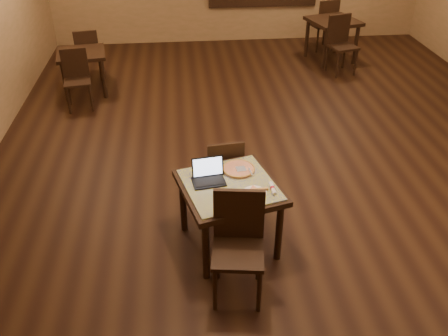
{
  "coord_description": "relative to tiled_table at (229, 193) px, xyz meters",
  "views": [
    {
      "loc": [
        -1.38,
        -5.45,
        3.42
      ],
      "look_at": [
        -0.99,
        -1.54,
        0.85
      ],
      "focal_mm": 38.0,
      "sensor_mm": 36.0,
      "label": 1
    }
  ],
  "objects": [
    {
      "name": "laptop",
      "position": [
        -0.2,
        0.1,
        0.16
      ],
      "size": [
        0.34,
        0.29,
        0.22
      ],
      "rotation": [
        0.0,
        0.0,
        0.14
      ],
      "color": "black",
      "rests_on": "tiled_table"
    },
    {
      "name": "chair_main_near",
      "position": [
        0.01,
        -0.61,
        -0.07
      ],
      "size": [
        0.51,
        0.51,
        1.05
      ],
      "rotation": [
        0.0,
        0.0,
        -0.14
      ],
      "color": "black",
      "rests_on": "ground"
    },
    {
      "name": "pizza_whole",
      "position": [
        0.12,
        0.24,
        0.12
      ],
      "size": [
        0.34,
        0.34,
        0.02
      ],
      "color": "beige",
      "rests_on": "pizza_pan"
    },
    {
      "name": "other_table_b",
      "position": [
        -2.05,
        4.12,
        -0.06
      ],
      "size": [
        0.88,
        0.88,
        0.73
      ],
      "rotation": [
        0.0,
        0.0,
        0.15
      ],
      "color": "black",
      "rests_on": "ground"
    },
    {
      "name": "ground",
      "position": [
        0.95,
        1.7,
        -0.66
      ],
      "size": [
        10.0,
        10.0,
        0.0
      ],
      "primitive_type": "plane",
      "color": "black",
      "rests_on": "ground"
    },
    {
      "name": "pizza_pan",
      "position": [
        0.12,
        0.24,
        0.11
      ],
      "size": [
        0.36,
        0.36,
        0.01
      ],
      "primitive_type": "cylinder",
      "color": "silver",
      "rests_on": "tiled_table"
    },
    {
      "name": "napkin_roll",
      "position": [
        0.4,
        -0.14,
        0.12
      ],
      "size": [
        0.04,
        0.18,
        0.04
      ],
      "rotation": [
        0.0,
        0.0,
        0.03
      ],
      "color": "white",
      "rests_on": "tiled_table"
    },
    {
      "name": "tiled_table",
      "position": [
        0.0,
        0.0,
        0.0
      ],
      "size": [
        1.12,
        1.12,
        0.76
      ],
      "rotation": [
        0.0,
        0.0,
        0.26
      ],
      "color": "black",
      "rests_on": "ground"
    },
    {
      "name": "other_table_b_chair_far",
      "position": [
        -2.04,
        4.66,
        -0.13
      ],
      "size": [
        0.46,
        0.46,
        0.94
      ],
      "rotation": [
        0.0,
        0.0,
        3.3
      ],
      "color": "black",
      "rests_on": "ground"
    },
    {
      "name": "other_table_a_chair_far",
      "position": [
        2.64,
        5.87,
        -0.07
      ],
      "size": [
        0.56,
        0.56,
        1.05
      ],
      "rotation": [
        0.0,
        0.0,
        3.41
      ],
      "color": "black",
      "rests_on": "ground"
    },
    {
      "name": "other_table_a_chair_near",
      "position": [
        2.59,
        4.63,
        -0.07
      ],
      "size": [
        0.56,
        0.56,
        1.05
      ],
      "rotation": [
        0.0,
        0.0,
        0.27
      ],
      "color": "black",
      "rests_on": "ground"
    },
    {
      "name": "other_table_b_chair_near",
      "position": [
        -2.06,
        3.57,
        -0.13
      ],
      "size": [
        0.46,
        0.46,
        0.94
      ],
      "rotation": [
        0.0,
        0.0,
        0.15
      ],
      "color": "black",
      "rests_on": "ground"
    },
    {
      "name": "plate",
      "position": [
        0.22,
        -0.18,
        0.11
      ],
      "size": [
        0.23,
        0.23,
        0.01
      ],
      "primitive_type": "cylinder",
      "color": "white",
      "rests_on": "tiled_table"
    },
    {
      "name": "pizza_slice",
      "position": [
        0.22,
        -0.18,
        0.13
      ],
      "size": [
        0.21,
        0.21,
        0.02
      ],
      "primitive_type": null,
      "rotation": [
        0.0,
        0.0,
        0.05
      ],
      "color": "beige",
      "rests_on": "plate"
    },
    {
      "name": "other_table_a",
      "position": [
        2.61,
        5.25,
        0.02
      ],
      "size": [
        1.07,
        1.07,
        0.81
      ],
      "rotation": [
        0.0,
        0.0,
        0.27
      ],
      "color": "black",
      "rests_on": "ground"
    },
    {
      "name": "chair_main_far",
      "position": [
        0.01,
        0.62,
        -0.14
      ],
      "size": [
        0.44,
        0.44,
        0.92
      ],
      "rotation": [
        0.0,
        0.0,
        3.25
      ],
      "color": "black",
      "rests_on": "ground"
    },
    {
      "name": "spatula",
      "position": [
        0.14,
        0.22,
        0.13
      ],
      "size": [
        0.13,
        0.25,
        0.01
      ],
      "primitive_type": "cube",
      "rotation": [
        0.0,
        0.0,
        0.14
      ],
      "color": "silver",
      "rests_on": "pizza_whole"
    }
  ]
}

